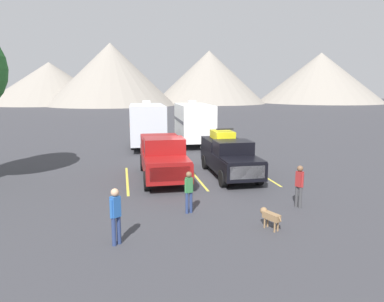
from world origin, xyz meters
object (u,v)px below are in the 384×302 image
(pickup_truck_a, at_px, (163,156))
(camper_trailer_b, at_px, (194,122))
(pickup_truck_b, at_px, (229,155))
(camper_trailer_a, at_px, (147,123))
(person_b, at_px, (116,213))
(person_a, at_px, (189,189))
(dog, at_px, (269,216))
(person_c, at_px, (299,183))

(pickup_truck_a, height_order, camper_trailer_b, camper_trailer_b)
(pickup_truck_b, bearing_deg, camper_trailer_a, 110.59)
(pickup_truck_b, distance_m, person_b, 9.40)
(person_a, xyz_separation_m, dog, (2.35, -1.96, -0.47))
(camper_trailer_a, distance_m, camper_trailer_b, 3.90)
(pickup_truck_a, bearing_deg, person_a, -86.36)
(pickup_truck_a, xyz_separation_m, person_b, (-2.29, -7.58, -0.15))
(camper_trailer_a, relative_size, person_b, 4.26)
(pickup_truck_b, distance_m, person_c, 5.57)
(camper_trailer_a, distance_m, person_a, 14.89)
(pickup_truck_b, height_order, dog, pickup_truck_b)
(pickup_truck_b, xyz_separation_m, dog, (-0.83, -7.17, -0.65))
(camper_trailer_b, relative_size, person_b, 4.19)
(pickup_truck_a, bearing_deg, camper_trailer_a, 90.62)
(person_c, bearing_deg, camper_trailer_b, 93.40)
(pickup_truck_a, height_order, camper_trailer_a, camper_trailer_a)
(pickup_truck_b, distance_m, camper_trailer_b, 10.30)
(pickup_truck_a, distance_m, person_a, 5.41)
(pickup_truck_b, height_order, camper_trailer_a, camper_trailer_a)
(camper_trailer_b, distance_m, dog, 17.53)
(person_b, distance_m, person_c, 7.24)
(person_b, bearing_deg, pickup_truck_b, 51.84)
(pickup_truck_b, relative_size, camper_trailer_b, 0.76)
(camper_trailer_b, distance_m, person_a, 15.88)
(camper_trailer_b, bearing_deg, person_a, -102.42)
(camper_trailer_a, bearing_deg, pickup_truck_a, -89.38)
(pickup_truck_b, bearing_deg, person_c, -77.92)
(pickup_truck_a, distance_m, person_c, 7.33)
(pickup_truck_a, bearing_deg, person_b, -106.82)
(pickup_truck_b, distance_m, camper_trailer_a, 10.33)
(pickup_truck_a, height_order, pickup_truck_b, pickup_truck_b)
(pickup_truck_a, height_order, person_a, pickup_truck_a)
(person_a, relative_size, dog, 1.91)
(camper_trailer_b, relative_size, person_a, 4.57)
(person_c, bearing_deg, person_a, 176.88)
(person_a, distance_m, dog, 3.10)
(pickup_truck_a, xyz_separation_m, pickup_truck_b, (3.52, -0.18, -0.05))
(camper_trailer_b, bearing_deg, camper_trailer_a, -170.79)
(camper_trailer_a, xyz_separation_m, person_b, (-2.19, -17.03, -0.93))
(dog, bearing_deg, person_a, 140.11)
(pickup_truck_a, height_order, person_c, pickup_truck_a)
(pickup_truck_a, xyz_separation_m, camper_trailer_b, (3.75, 10.08, 0.76))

